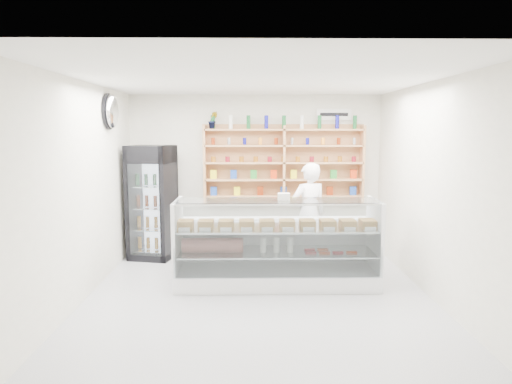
{
  "coord_description": "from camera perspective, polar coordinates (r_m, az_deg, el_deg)",
  "views": [
    {
      "loc": [
        -0.13,
        -5.75,
        2.17
      ],
      "look_at": [
        -0.02,
        0.9,
        1.27
      ],
      "focal_mm": 32.0,
      "sensor_mm": 36.0,
      "label": 1
    }
  ],
  "objects": [
    {
      "name": "security_mirror",
      "position": [
        7.24,
        -17.57,
        9.58
      ],
      "size": [
        0.15,
        0.5,
        0.5
      ],
      "primitive_type": "ellipsoid",
      "color": "silver",
      "rests_on": "left_wall"
    },
    {
      "name": "display_counter",
      "position": [
        6.51,
        2.56,
        -8.62
      ],
      "size": [
        2.81,
        0.84,
        1.22
      ],
      "color": "white",
      "rests_on": "floor"
    },
    {
      "name": "wall_shelving",
      "position": [
        8.13,
        3.49,
        3.64
      ],
      "size": [
        2.84,
        0.28,
        1.33
      ],
      "color": "tan",
      "rests_on": "back_wall"
    },
    {
      "name": "wall_sign",
      "position": [
        8.36,
        9.71,
        9.53
      ],
      "size": [
        0.62,
        0.03,
        0.2
      ],
      "primitive_type": "cube",
      "color": "white",
      "rests_on": "back_wall"
    },
    {
      "name": "drinks_cooler",
      "position": [
        7.93,
        -12.83,
        -1.23
      ],
      "size": [
        0.81,
        0.8,
        1.92
      ],
      "rotation": [
        0.0,
        0.0,
        -0.2
      ],
      "color": "black",
      "rests_on": "floor"
    },
    {
      "name": "shop_worker",
      "position": [
        7.43,
        6.6,
        -2.73
      ],
      "size": [
        0.71,
        0.59,
        1.66
      ],
      "primitive_type": "imported",
      "rotation": [
        0.0,
        0.0,
        3.51
      ],
      "color": "white",
      "rests_on": "floor"
    },
    {
      "name": "room",
      "position": [
        5.8,
        0.34,
        0.08
      ],
      "size": [
        5.0,
        5.0,
        5.0
      ],
      "color": "#ABACB0",
      "rests_on": "ground"
    },
    {
      "name": "potted_plant",
      "position": [
        8.11,
        -5.42,
        8.92
      ],
      "size": [
        0.19,
        0.17,
        0.3
      ],
      "primitive_type": "imported",
      "rotation": [
        0.0,
        0.0,
        0.26
      ],
      "color": "#1E6626",
      "rests_on": "wall_shelving"
    }
  ]
}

